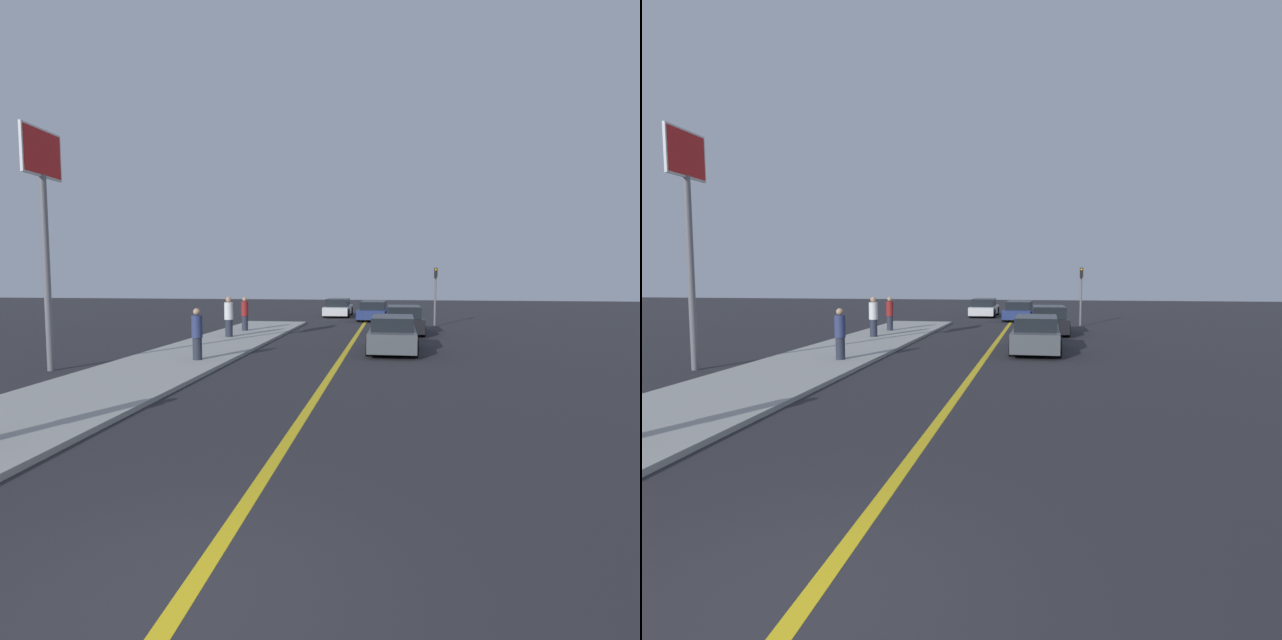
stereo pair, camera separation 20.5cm
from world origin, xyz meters
TOP-DOWN VIEW (x-y plane):
  - ground_plane at (0.00, 0.00)m, footprint 120.00×120.00m
  - road_center_line at (0.00, 18.00)m, footprint 0.20×60.00m
  - sidewalk_left at (-5.33, 13.10)m, footprint 3.63×26.19m
  - car_near_right_lane at (1.74, 15.23)m, footprint 1.87×4.36m
  - car_ahead_center at (2.26, 21.46)m, footprint 2.02×4.28m
  - car_far_distant at (0.44, 29.44)m, footprint 2.06×4.77m
  - car_parked_left_lot at (-2.24, 32.34)m, footprint 1.89×4.54m
  - pedestrian_mid_group at (-4.57, 11.67)m, footprint 0.35×0.35m
  - pedestrian_far_standing at (-5.65, 18.00)m, footprint 0.40×0.40m
  - pedestrian_by_sign at (-5.72, 20.72)m, footprint 0.36×0.36m
  - traffic_light at (4.10, 25.34)m, footprint 0.18×0.40m
  - roadside_sign at (-8.41, 9.74)m, footprint 0.20×1.64m

SIDE VIEW (x-z plane):
  - ground_plane at x=0.00m, z-range 0.00..0.00m
  - road_center_line at x=0.00m, z-range 0.00..0.01m
  - sidewalk_left at x=-5.33m, z-range 0.00..0.12m
  - car_far_distant at x=0.44m, z-range -0.02..1.24m
  - car_parked_left_lot at x=-2.24m, z-range -0.03..1.26m
  - car_near_right_lane at x=1.74m, z-range -0.02..1.33m
  - car_ahead_center at x=2.26m, z-range -0.03..1.37m
  - pedestrian_mid_group at x=-4.57m, z-range 0.12..1.80m
  - pedestrian_by_sign at x=-5.72m, z-range 0.11..1.82m
  - pedestrian_far_standing at x=-5.65m, z-range 0.11..1.93m
  - traffic_light at x=4.10m, z-range 0.43..3.78m
  - roadside_sign at x=-8.41m, z-range 1.61..8.70m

